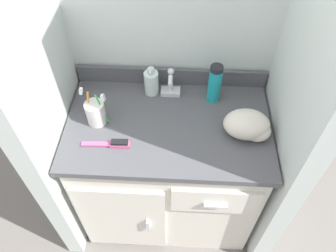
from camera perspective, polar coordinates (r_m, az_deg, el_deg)
name	(u,v)px	position (r m, az deg, el deg)	size (l,w,h in m)	color
ground_plane	(168,205)	(2.08, 0.04, -13.57)	(6.00, 6.00, 0.00)	slate
wall_back	(172,16)	(1.46, 0.78, 18.57)	(1.07, 0.08, 2.20)	silver
wall_left	(32,61)	(1.31, -22.56, 10.41)	(0.08, 0.63, 2.20)	silver
wall_right	(309,71)	(1.28, 23.28, 8.84)	(0.08, 0.63, 2.20)	silver
vanity	(168,170)	(1.72, -0.01, -7.68)	(0.89, 0.56, 0.77)	silver
backsplash	(171,76)	(1.58, 0.57, 8.67)	(0.89, 0.02, 0.09)	#4C4C51
sink_faucet	(171,86)	(1.52, 0.44, 7.02)	(0.09, 0.09, 0.14)	silver
toothbrush_cup	(96,112)	(1.43, -12.44, 2.42)	(0.11, 0.08, 0.19)	silver
soap_dispenser	(151,82)	(1.52, -2.92, 7.62)	(0.07, 0.07, 0.15)	silver
shaving_cream_can	(215,84)	(1.48, 8.13, 7.33)	(0.06, 0.06, 0.19)	teal
hairbrush	(113,144)	(1.36, -9.63, -3.07)	(0.20, 0.04, 0.03)	#C1517F
hand_towel	(249,126)	(1.39, 13.89, 0.06)	(0.20, 0.15, 0.11)	beige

